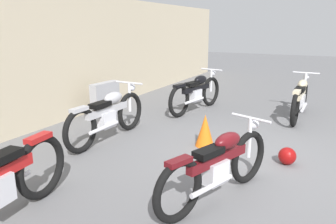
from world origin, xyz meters
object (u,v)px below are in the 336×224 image
(helmet, at_px, (287,156))
(motorcycle_maroon, at_px, (219,165))
(motorcycle_silver, at_px, (108,115))
(stone_marker, at_px, (105,100))
(traffic_cone, at_px, (205,130))
(motorcycle_black, at_px, (197,92))
(motorcycle_cream, at_px, (300,98))

(helmet, distance_m, motorcycle_maroon, 1.57)
(motorcycle_maroon, bearing_deg, motorcycle_silver, 84.59)
(stone_marker, height_order, traffic_cone, stone_marker)
(helmet, relative_size, motorcycle_silver, 0.12)
(helmet, bearing_deg, motorcycle_black, 46.10)
(motorcycle_maroon, xyz_separation_m, motorcycle_cream, (4.18, -0.47, 0.03))
(traffic_cone, height_order, motorcycle_cream, motorcycle_cream)
(motorcycle_maroon, height_order, motorcycle_cream, motorcycle_cream)
(traffic_cone, height_order, motorcycle_maroon, motorcycle_maroon)
(traffic_cone, xyz_separation_m, motorcycle_black, (2.14, 1.04, 0.18))
(helmet, height_order, motorcycle_silver, motorcycle_silver)
(motorcycle_maroon, xyz_separation_m, motorcycle_black, (3.73, 1.81, 0.03))
(helmet, relative_size, motorcycle_maroon, 0.14)
(motorcycle_maroon, bearing_deg, motorcycle_cream, 12.68)
(traffic_cone, bearing_deg, motorcycle_cream, -25.57)
(stone_marker, relative_size, motorcycle_black, 0.37)
(stone_marker, relative_size, helmet, 3.01)
(stone_marker, bearing_deg, motorcycle_cream, -64.74)
(motorcycle_cream, bearing_deg, motorcycle_silver, 138.31)
(motorcycle_silver, bearing_deg, stone_marker, 40.67)
(traffic_cone, distance_m, motorcycle_maroon, 1.77)
(motorcycle_silver, distance_m, motorcycle_maroon, 2.65)
(stone_marker, height_order, helmet, stone_marker)
(motorcycle_cream, relative_size, motorcycle_black, 1.01)
(stone_marker, relative_size, motorcycle_silver, 0.36)
(motorcycle_maroon, distance_m, motorcycle_cream, 4.20)
(motorcycle_cream, bearing_deg, traffic_cone, 155.89)
(helmet, height_order, motorcycle_black, motorcycle_black)
(helmet, xyz_separation_m, motorcycle_maroon, (-1.42, 0.59, 0.30))
(stone_marker, bearing_deg, motorcycle_black, -49.40)
(stone_marker, bearing_deg, motorcycle_silver, -140.37)
(stone_marker, xyz_separation_m, motorcycle_cream, (1.84, -3.91, 0.07))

